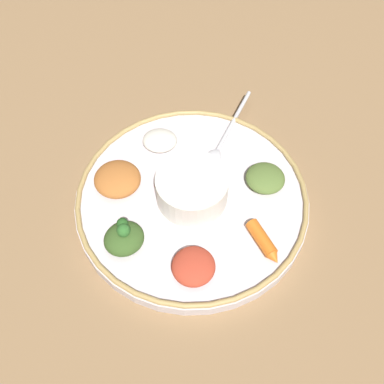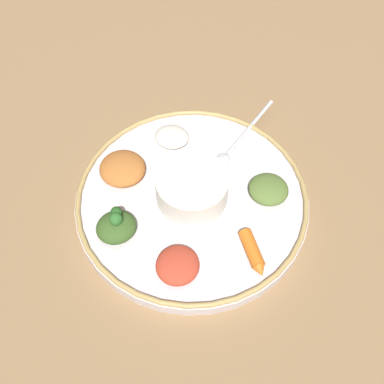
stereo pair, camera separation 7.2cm
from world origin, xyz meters
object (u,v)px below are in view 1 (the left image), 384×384
(spoon, at_px, (224,138))
(center_bowl, at_px, (192,188))
(greens_pile, at_px, (124,237))
(carrot_near_spoon, at_px, (263,242))

(spoon, bearing_deg, center_bowl, -77.48)
(center_bowl, distance_m, spoon, 0.13)
(spoon, height_order, greens_pile, greens_pile)
(spoon, xyz_separation_m, greens_pile, (-0.00, -0.24, 0.01))
(center_bowl, xyz_separation_m, greens_pile, (-0.03, -0.12, -0.01))
(center_bowl, height_order, greens_pile, center_bowl)
(greens_pile, height_order, carrot_near_spoon, greens_pile)
(center_bowl, xyz_separation_m, spoon, (-0.03, 0.12, -0.02))
(center_bowl, distance_m, greens_pile, 0.13)
(center_bowl, height_order, spoon, center_bowl)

